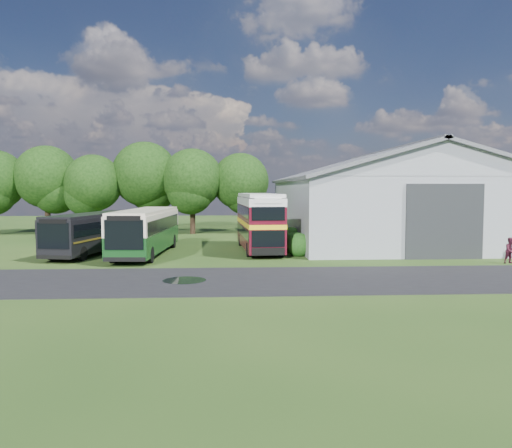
{
  "coord_description": "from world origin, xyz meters",
  "views": [
    {
      "loc": [
        0.78,
        -28.18,
        4.64
      ],
      "look_at": [
        2.74,
        8.0,
        2.1
      ],
      "focal_mm": 35.0,
      "sensor_mm": 36.0,
      "label": 1
    }
  ],
  "objects": [
    {
      "name": "visitor_b",
      "position": [
        18.26,
        1.68,
        0.81
      ],
      "size": [
        0.84,
        0.68,
        1.62
      ],
      "primitive_type": "imported",
      "rotation": [
        0.0,
        0.0,
        0.09
      ],
      "color": "#3B1320",
      "rests_on": "ground"
    },
    {
      "name": "shrub_mid",
      "position": [
        5.6,
        8.0,
        0.0
      ],
      "size": [
        1.6,
        1.6,
        1.6
      ],
      "primitive_type": "sphere",
      "color": "#194714",
      "rests_on": "ground"
    },
    {
      "name": "bus_maroon_double",
      "position": [
        3.04,
        9.16,
        2.15
      ],
      "size": [
        3.14,
        10.16,
        4.31
      ],
      "rotation": [
        0.0,
        0.0,
        0.06
      ],
      "color": "black",
      "rests_on": "ground"
    },
    {
      "name": "storage_shed",
      "position": [
        15.0,
        15.98,
        4.17
      ],
      "size": [
        18.8,
        24.8,
        8.15
      ],
      "color": "gray",
      "rests_on": "ground"
    },
    {
      "name": "bus_green_single",
      "position": [
        -5.09,
        7.34,
        1.71
      ],
      "size": [
        3.39,
        11.78,
        3.21
      ],
      "rotation": [
        0.0,
        0.0,
        -0.06
      ],
      "color": "black",
      "rests_on": "ground"
    },
    {
      "name": "tree_right_b",
      "position": [
        2.0,
        24.6,
        5.44
      ],
      "size": [
        5.98,
        5.98,
        8.45
      ],
      "color": "black",
      "rests_on": "ground"
    },
    {
      "name": "bus_dark_single",
      "position": [
        -8.97,
        8.21,
        1.55
      ],
      "size": [
        4.6,
        10.84,
        2.91
      ],
      "rotation": [
        0.0,
        0.0,
        -0.21
      ],
      "color": "black",
      "rests_on": "ground"
    },
    {
      "name": "tree_left_a",
      "position": [
        -18.0,
        24.5,
        5.87
      ],
      "size": [
        6.46,
        6.46,
        9.12
      ],
      "color": "black",
      "rests_on": "ground"
    },
    {
      "name": "tree_left_b",
      "position": [
        -13.0,
        23.5,
        5.25
      ],
      "size": [
        5.78,
        5.78,
        8.16
      ],
      "color": "black",
      "rests_on": "ground"
    },
    {
      "name": "ground",
      "position": [
        0.0,
        0.0,
        0.0
      ],
      "size": [
        120.0,
        120.0,
        0.0
      ],
      "primitive_type": "plane",
      "color": "#1D3A12",
      "rests_on": "ground"
    },
    {
      "name": "shrub_front",
      "position": [
        5.6,
        6.0,
        0.0
      ],
      "size": [
        1.7,
        1.7,
        1.7
      ],
      "primitive_type": "sphere",
      "color": "#194714",
      "rests_on": "ground"
    },
    {
      "name": "puddle",
      "position": [
        -1.5,
        -3.0,
        0.0
      ],
      "size": [
        2.2,
        2.2,
        0.01
      ],
      "primitive_type": "cylinder",
      "color": "black",
      "rests_on": "ground"
    },
    {
      "name": "shrub_back",
      "position": [
        5.6,
        10.0,
        0.0
      ],
      "size": [
        1.8,
        1.8,
        1.8
      ],
      "primitive_type": "sphere",
      "color": "#194714",
      "rests_on": "ground"
    },
    {
      "name": "tree_right_a",
      "position": [
        -3.0,
        23.8,
        5.69
      ],
      "size": [
        6.26,
        6.26,
        8.83
      ],
      "color": "black",
      "rests_on": "ground"
    },
    {
      "name": "asphalt_road",
      "position": [
        3.0,
        -3.0,
        0.0
      ],
      "size": [
        60.0,
        8.0,
        0.02
      ],
      "primitive_type": "cube",
      "color": "black",
      "rests_on": "ground"
    },
    {
      "name": "tree_mid",
      "position": [
        -8.0,
        24.8,
        6.18
      ],
      "size": [
        6.8,
        6.8,
        9.6
      ],
      "color": "black",
      "rests_on": "ground"
    }
  ]
}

